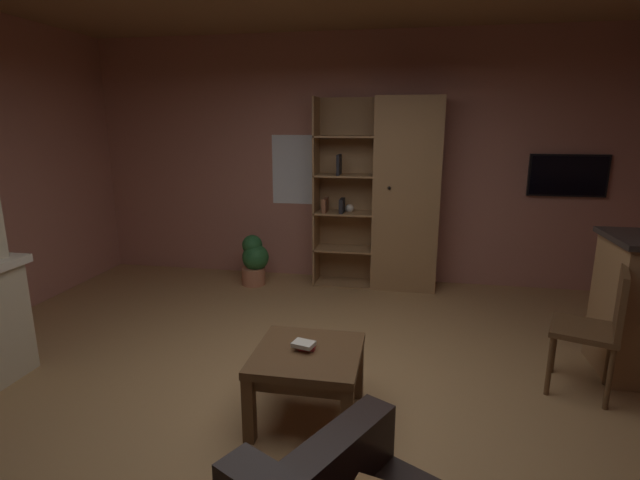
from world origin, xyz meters
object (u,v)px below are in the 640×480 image
Objects in this scene: bookshelf_cabinet at (398,196)px; coffee_table at (308,364)px; potted_floor_plant at (254,259)px; wall_mounted_tv at (568,176)px; table_book_1 at (303,344)px; dining_chair at (599,323)px; table_book_0 at (307,346)px.

coffee_table is (-0.47, -2.72, -0.69)m from bookshelf_cabinet.
potted_floor_plant is (-1.17, 2.50, -0.08)m from coffee_table.
potted_floor_plant is at bearing 115.08° from coffee_table.
bookshelf_cabinet reaches higher than wall_mounted_tv.
table_book_1 is 2.04m from dining_chair.
dining_chair is at bearing 18.51° from table_book_1.
table_book_1 is (-0.03, 0.01, 0.13)m from coffee_table.
wall_mounted_tv is (0.38, 2.28, 0.78)m from dining_chair.
bookshelf_cabinet is at bearing 7.73° from potted_floor_plant.
bookshelf_cabinet is at bearing 79.85° from table_book_0.
dining_chair reaches higher than coffee_table.
wall_mounted_tv is (1.81, 0.21, 0.24)m from bookshelf_cabinet.
bookshelf_cabinet reaches higher than dining_chair.
bookshelf_cabinet is 2.34× the size of dining_chair.
table_book_0 is at bearing 104.53° from coffee_table.
table_book_1 is 0.16× the size of wall_mounted_tv.
table_book_0 is at bearing 53.45° from table_book_1.
bookshelf_cabinet is at bearing 124.78° from dining_chair.
wall_mounted_tv reaches higher than dining_chair.
potted_floor_plant is (-1.64, -0.22, -0.76)m from bookshelf_cabinet.
table_book_0 is 0.17× the size of potted_floor_plant.
bookshelf_cabinet is 2.64× the size of wall_mounted_tv.
potted_floor_plant is (-1.16, 2.47, -0.18)m from table_book_0.
wall_mounted_tv is (2.32, 2.93, 0.80)m from table_book_1.
dining_chair is at bearing -99.40° from wall_mounted_tv.
potted_floor_plant reaches higher than coffee_table.
bookshelf_cabinet is 1.84m from wall_mounted_tv.
coffee_table is 2.02m from dining_chair.
bookshelf_cabinet is 21.11× the size of table_book_0.
coffee_table is at bearing -75.47° from table_book_0.
table_book_1 is (-0.50, -2.72, -0.55)m from bookshelf_cabinet.
table_book_0 is 2.73m from potted_floor_plant.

